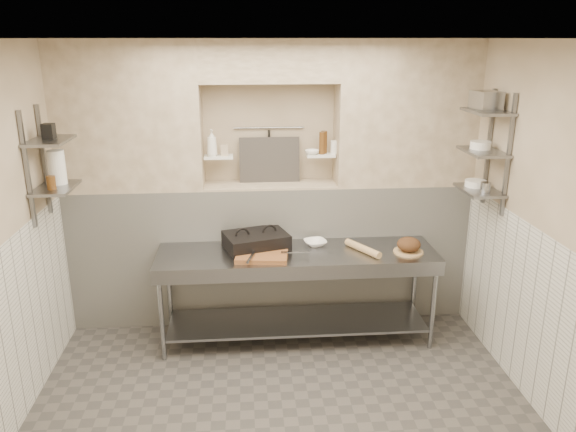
{
  "coord_description": "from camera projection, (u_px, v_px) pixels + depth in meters",
  "views": [
    {
      "loc": [
        -0.26,
        -3.65,
        2.81
      ],
      "look_at": [
        0.11,
        0.9,
        1.35
      ],
      "focal_mm": 35.0,
      "sensor_mm": 36.0,
      "label": 1
    }
  ],
  "objects": [
    {
      "name": "jug_left",
      "position": [
        57.0,
        167.0,
        4.75
      ],
      "size": [
        0.14,
        0.14,
        0.29
      ],
      "primitive_type": "cylinder",
      "color": "white",
      "rests_on": "wall_shelf_left_lower"
    },
    {
      "name": "condiment_a",
      "position": [
        324.0,
        142.0,
        5.51
      ],
      "size": [
        0.06,
        0.06,
        0.22
      ],
      "primitive_type": "cylinder",
      "color": "#4E2E11",
      "rests_on": "alcove_shelf_right"
    },
    {
      "name": "wall_shelf_left_lower",
      "position": [
        56.0,
        188.0,
        4.71
      ],
      "size": [
        0.3,
        0.5,
        0.02
      ],
      "primitive_type": "cube",
      "color": "slate",
      "rests_on": "wall_left"
    },
    {
      "name": "shelf_rail_left_b",
      "position": [
        27.0,
        170.0,
        4.45
      ],
      "size": [
        0.03,
        0.03,
        0.95
      ],
      "primitive_type": "cube",
      "color": "slate",
      "rests_on": "wall_left"
    },
    {
      "name": "rolling_pin",
      "position": [
        363.0,
        249.0,
        5.21
      ],
      "size": [
        0.28,
        0.42,
        0.07
      ],
      "primitive_type": "cylinder",
      "rotation": [
        1.57,
        0.0,
        0.53
      ],
      "color": "tan",
      "rests_on": "prep_table"
    },
    {
      "name": "wainscot_right",
      "position": [
        543.0,
        327.0,
        4.28
      ],
      "size": [
        0.02,
        3.9,
        1.4
      ],
      "primitive_type": "cube",
      "color": "silver",
      "rests_on": "floor"
    },
    {
      "name": "jar_left",
      "position": [
        51.0,
        183.0,
        4.6
      ],
      "size": [
        0.07,
        0.07,
        0.11
      ],
      "primitive_type": "cylinder",
      "color": "#4E2E11",
      "rests_on": "wall_shelf_left_lower"
    },
    {
      "name": "wall_shelf_right_mid",
      "position": [
        483.0,
        152.0,
        4.92
      ],
      "size": [
        0.3,
        0.5,
        0.02
      ],
      "primitive_type": "cube",
      "color": "slate",
      "rests_on": "wall_right"
    },
    {
      "name": "condiment_c",
      "position": [
        334.0,
        147.0,
        5.5
      ],
      "size": [
        0.08,
        0.08,
        0.13
      ],
      "primitive_type": "cylinder",
      "color": "white",
      "rests_on": "alcove_shelf_right"
    },
    {
      "name": "backwall_pillar_right",
      "position": [
        405.0,
        113.0,
        5.47
      ],
      "size": [
        1.35,
        0.4,
        1.4
      ],
      "primitive_type": "cube",
      "color": "#C6B498",
      "rests_on": "backwall_lower"
    },
    {
      "name": "backwall_pillar_left",
      "position": [
        129.0,
        116.0,
        5.26
      ],
      "size": [
        1.35,
        0.4,
        1.4
      ],
      "primitive_type": "cube",
      "color": "#C6B498",
      "rests_on": "backwall_lower"
    },
    {
      "name": "ceiling",
      "position": [
        282.0,
        30.0,
        3.47
      ],
      "size": [
        4.0,
        3.9,
        0.1
      ],
      "primitive_type": "cube",
      "color": "silver",
      "rests_on": "ground"
    },
    {
      "name": "bottle_soap",
      "position": [
        212.0,
        143.0,
        5.38
      ],
      "size": [
        0.12,
        0.12,
        0.26
      ],
      "primitive_type": "imported",
      "rotation": [
        0.0,
        0.0,
        0.28
      ],
      "color": "white",
      "rests_on": "alcove_shelf_left"
    },
    {
      "name": "wall_back",
      "position": [
        269.0,
        180.0,
        5.81
      ],
      "size": [
        4.0,
        0.1,
        2.8
      ],
      "primitive_type": "cube",
      "color": "#C6B498",
      "rests_on": "ground"
    },
    {
      "name": "bowl_right",
      "position": [
        476.0,
        183.0,
        5.09
      ],
      "size": [
        0.19,
        0.19,
        0.06
      ],
      "primitive_type": "cylinder",
      "color": "white",
      "rests_on": "wall_shelf_right_lower"
    },
    {
      "name": "shelf_rail_left_a",
      "position": [
        44.0,
        160.0,
        4.83
      ],
      "size": [
        0.03,
        0.03,
        0.95
      ],
      "primitive_type": "cube",
      "color": "slate",
      "rests_on": "wall_left"
    },
    {
      "name": "bowl_right_mid",
      "position": [
        481.0,
        145.0,
        4.97
      ],
      "size": [
        0.18,
        0.18,
        0.07
      ],
      "primitive_type": "cylinder",
      "color": "white",
      "rests_on": "wall_shelf_right_mid"
    },
    {
      "name": "backwall_header",
      "position": [
        269.0,
        61.0,
        5.21
      ],
      "size": [
        1.3,
        0.4,
        0.4
      ],
      "primitive_type": "cube",
      "color": "#C6B498",
      "rests_on": "backwall_lower"
    },
    {
      "name": "floor",
      "position": [
        283.0,
        423.0,
        4.36
      ],
      "size": [
        4.0,
        3.9,
        0.1
      ],
      "primitive_type": "cube",
      "color": "#4B4742",
      "rests_on": "ground"
    },
    {
      "name": "canister_right",
      "position": [
        485.0,
        188.0,
        4.89
      ],
      "size": [
        0.09,
        0.09,
        0.09
      ],
      "primitive_type": "cylinder",
      "color": "gray",
      "rests_on": "wall_shelf_right_lower"
    },
    {
      "name": "alcove_sill",
      "position": [
        270.0,
        185.0,
        5.57
      ],
      "size": [
        1.3,
        0.4,
        0.02
      ],
      "primitive_type": "cube",
      "color": "#C6B498",
      "rests_on": "backwall_lower"
    },
    {
      "name": "wall_shelf_right_upper",
      "position": [
        488.0,
        112.0,
        4.81
      ],
      "size": [
        0.3,
        0.5,
        0.03
      ],
      "primitive_type": "cube",
      "color": "slate",
      "rests_on": "wall_right"
    },
    {
      "name": "wall_right",
      "position": [
        564.0,
        240.0,
        4.07
      ],
      "size": [
        0.1,
        3.9,
        2.8
      ],
      "primitive_type": "cube",
      "color": "#C6B498",
      "rests_on": "ground"
    },
    {
      "name": "wall_shelf_left_upper",
      "position": [
        50.0,
        141.0,
        4.59
      ],
      "size": [
        0.3,
        0.5,
        0.03
      ],
      "primitive_type": "cube",
      "color": "slate",
      "rests_on": "wall_left"
    },
    {
      "name": "bread_board",
      "position": [
        408.0,
        252.0,
        5.21
      ],
      "size": [
        0.28,
        0.28,
        0.02
      ],
      "primitive_type": "cylinder",
      "color": "tan",
      "rests_on": "prep_table"
    },
    {
      "name": "mixing_bowl",
      "position": [
        315.0,
        243.0,
        5.38
      ],
      "size": [
        0.26,
        0.26,
        0.05
      ],
      "primitive_type": "imported",
      "rotation": [
        0.0,
        0.0,
        0.24
      ],
      "color": "white",
      "rests_on": "prep_table"
    },
    {
      "name": "jar_alcove",
      "position": [
        225.0,
        150.0,
        5.42
      ],
      "size": [
        0.07,
        0.07,
        0.11
      ],
      "primitive_type": "cube",
      "color": "#C6B498",
      "rests_on": "alcove_shelf_left"
    },
    {
      "name": "utensil_rail",
      "position": [
        269.0,
        128.0,
        5.57
      ],
      "size": [
        0.7,
        0.02,
        0.02
      ],
      "primitive_type": "cylinder",
      "rotation": [
        0.0,
        1.57,
        0.0
      ],
      "color": "gray",
      "rests_on": "wall_back"
    },
    {
      "name": "box_left_upper",
      "position": [
        49.0,
        131.0,
        4.57
      ],
      "size": [
        0.09,
        0.09,
        0.13
      ],
      "primitive_type": "cube",
      "rotation": [
        0.0,
        0.0,
        -0.05
      ],
      "color": "black",
      "rests_on": "wall_shelf_left_upper"
    },
    {
      "name": "backwall_lower",
      "position": [
        271.0,
        251.0,
        5.79
      ],
      "size": [
        4.0,
        0.4,
        1.4
      ],
      "primitive_type": "cube",
      "color": "silver",
      "rests_on": "floor"
    },
    {
      "name": "cutting_board",
      "position": [
        262.0,
        256.0,
        5.07
      ],
      "size": [
        0.5,
        0.38,
        0.04
      ],
      "primitive_type": "cube",
      "rotation": [
        0.0,
        0.0,
        -0.12
      ],
      "color": "brown",
      "rests_on": "prep_table"
    },
    {
      "name": "splash_panel",
      "position": [
        270.0,
        160.0,
        5.6
      ],
      "size": [
        0.6,
        0.08,
        0.45
      ],
      "primitive_type": "cube",
      "rotation": [
        -0.14,
        0.0,
        0.0
      ],
      "color": "#383330",
      "rests_on": "alcove_sill"
    },
    {
      "name": "condiment_b",
      "position": [
        322.0,
        143.0,
        5.48
      ],
      "size": [
        0.05,
        0.05,
        0.22
      ],
      "primitive_type": "cylinder",
      "color": "#4E2E11",
      "rests_on": "alcove_shelf_right"
    },
    {
      "name": "bowl_alcove",
      "position": [
        312.0,
        152.0,
        5.49
      ],
      "size": [
        0.18,
        0.18,
        0.04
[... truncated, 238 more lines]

